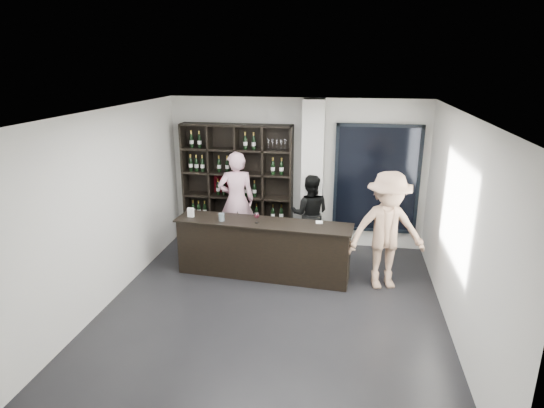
% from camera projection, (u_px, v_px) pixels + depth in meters
% --- Properties ---
extents(floor, '(5.00, 5.50, 0.01)m').
position_uv_depth(floor, '(272.00, 310.00, 6.79)').
color(floor, black).
rests_on(floor, ground).
extents(wine_shelf, '(2.20, 0.35, 2.40)m').
position_uv_depth(wine_shelf, '(237.00, 185.00, 9.03)').
color(wine_shelf, black).
rests_on(wine_shelf, floor).
extents(structural_column, '(0.40, 0.40, 2.90)m').
position_uv_depth(structural_column, '(313.00, 177.00, 8.62)').
color(structural_column, silver).
rests_on(structural_column, floor).
extents(glass_panel, '(1.60, 0.08, 2.10)m').
position_uv_depth(glass_panel, '(376.00, 179.00, 8.64)').
color(glass_panel, black).
rests_on(glass_panel, floor).
extents(tasting_counter, '(2.99, 0.63, 0.98)m').
position_uv_depth(tasting_counter, '(263.00, 249.00, 7.73)').
color(tasting_counter, black).
rests_on(tasting_counter, floor).
extents(taster_pink, '(0.81, 0.65, 1.93)m').
position_uv_depth(taster_pink, '(236.00, 201.00, 8.81)').
color(taster_pink, '#F0B5C8').
rests_on(taster_pink, floor).
extents(taster_black, '(0.75, 0.58, 1.54)m').
position_uv_depth(taster_black, '(310.00, 214.00, 8.65)').
color(taster_black, black).
rests_on(taster_black, floor).
extents(customer, '(1.39, 1.01, 1.94)m').
position_uv_depth(customer, '(387.00, 231.00, 7.21)').
color(customer, '#A17D63').
rests_on(customer, floor).
extents(wine_glass, '(0.11, 0.11, 0.21)m').
position_uv_depth(wine_glass, '(257.00, 217.00, 7.50)').
color(wine_glass, white).
rests_on(wine_glass, tasting_counter).
extents(spit_cup, '(0.10, 0.10, 0.13)m').
position_uv_depth(spit_cup, '(222.00, 217.00, 7.62)').
color(spit_cup, '#A2BCC8').
rests_on(spit_cup, tasting_counter).
extents(napkin_stack, '(0.12, 0.12, 0.02)m').
position_uv_depth(napkin_stack, '(319.00, 222.00, 7.54)').
color(napkin_stack, white).
rests_on(napkin_stack, tasting_counter).
extents(card_stand, '(0.11, 0.06, 0.16)m').
position_uv_depth(card_stand, '(191.00, 212.00, 7.81)').
color(card_stand, white).
rests_on(card_stand, tasting_counter).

